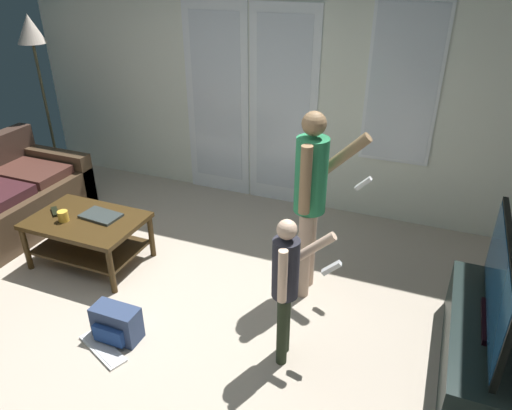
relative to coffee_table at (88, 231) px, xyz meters
name	(u,v)px	position (x,y,z in m)	size (l,w,h in m)	color
ground_plane	(134,328)	(0.83, -0.58, -0.33)	(5.35, 4.86, 0.02)	#B6A794
wall_back_with_doors	(258,77)	(0.87, 1.82, 1.02)	(5.35, 0.09, 2.77)	white
coffee_table	(88,231)	(0.00, 0.00, 0.00)	(0.96, 0.65, 0.44)	#3C2911
tv_stand	(481,348)	(3.18, -0.08, -0.12)	(0.43, 1.33, 0.40)	black
flat_screen_tv	(499,284)	(3.18, -0.08, 0.39)	(0.08, 1.23, 0.60)	black
person_adult	(312,191)	(1.89, 0.34, 0.58)	(0.54, 0.42, 1.51)	tan
person_child	(287,280)	(1.96, -0.43, 0.32)	(0.40, 0.34, 1.08)	#232C1C
floor_lamp	(32,42)	(-1.50, 1.27, 1.30)	(0.30, 0.30, 1.90)	#2B2731
backpack	(116,324)	(0.79, -0.71, -0.20)	(0.34, 0.21, 0.26)	navy
loose_keyboard	(103,349)	(0.77, -0.86, -0.31)	(0.46, 0.29, 0.02)	white
laptop_closed	(101,216)	(0.10, 0.08, 0.13)	(0.34, 0.21, 0.02)	#323938
cup_near_edge	(63,216)	(-0.15, -0.10, 0.17)	(0.09, 0.09, 0.09)	gold
tv_remote_black	(55,212)	(-0.32, -0.01, 0.13)	(0.17, 0.05, 0.02)	black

